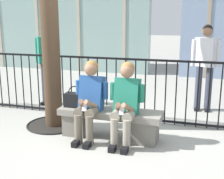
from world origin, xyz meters
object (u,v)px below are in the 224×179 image
handbag_on_bench (75,100)px  bystander_further_back (205,61)px  seated_person_companion (125,101)px  stone_bench (110,121)px  seated_person_with_phone (90,98)px  bystander_at_railing (48,58)px

handbag_on_bench → bystander_further_back: bearing=45.8°
seated_person_companion → stone_bench: bearing=155.4°
stone_bench → seated_person_with_phone: (-0.28, -0.13, 0.38)m
stone_bench → handbag_on_bench: size_ratio=4.70×
seated_person_companion → bystander_at_railing: size_ratio=0.71×
seated_person_with_phone → bystander_at_railing: 2.21m
stone_bench → bystander_at_railing: bearing=143.1°
stone_bench → bystander_further_back: bystander_further_back is taller
seated_person_companion → handbag_on_bench: bearing=172.1°
handbag_on_bench → bystander_further_back: (1.91, 1.96, 0.43)m
stone_bench → seated_person_with_phone: size_ratio=1.32×
seated_person_with_phone → bystander_further_back: (1.61, 2.08, 0.35)m
handbag_on_bench → bystander_at_railing: 1.94m
seated_person_companion → bystander_further_back: size_ratio=0.71×
seated_person_with_phone → seated_person_companion: size_ratio=1.00×
handbag_on_bench → bystander_at_railing: bystander_at_railing is taller
stone_bench → seated_person_companion: 0.49m
seated_person_with_phone → seated_person_companion: 0.56m
stone_bench → bystander_further_back: (1.33, 1.95, 0.73)m
handbag_on_bench → seated_person_companion: bearing=-7.9°
stone_bench → seated_person_with_phone: bearing=-155.4°
bystander_at_railing → bystander_further_back: (3.18, 0.57, -0.00)m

